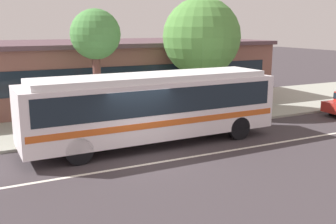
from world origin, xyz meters
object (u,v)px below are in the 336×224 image
object	(u,v)px
pedestrian_waiting_near_sign	(68,117)
bus_stop_sign	(215,92)
transit_bus	(153,104)
street_tree_near_stop	(96,36)
street_tree_mid_block	(202,37)
pedestrian_walking_along_curb	(225,98)

from	to	relation	value
pedestrian_waiting_near_sign	bus_stop_sign	xyz separation A→B (m)	(7.26, -0.07, 0.54)
transit_bus	street_tree_near_stop	bearing A→B (deg)	102.94
pedestrian_waiting_near_sign	street_tree_near_stop	distance (m)	4.60
transit_bus	bus_stop_sign	bearing A→B (deg)	23.53
street_tree_mid_block	street_tree_near_stop	bearing A→B (deg)	-178.92
street_tree_near_stop	pedestrian_waiting_near_sign	bearing A→B (deg)	-129.44
pedestrian_waiting_near_sign	bus_stop_sign	bearing A→B (deg)	-0.58
pedestrian_waiting_near_sign	bus_stop_sign	world-z (taller)	bus_stop_sign
transit_bus	pedestrian_walking_along_curb	size ratio (longest dim) A/B	6.27
street_tree_near_stop	street_tree_mid_block	world-z (taller)	street_tree_mid_block
street_tree_near_stop	pedestrian_walking_along_curb	bearing A→B (deg)	-15.85
transit_bus	street_tree_mid_block	xyz separation A→B (m)	(4.99, 4.51, 2.51)
pedestrian_waiting_near_sign	street_tree_near_stop	world-z (taller)	street_tree_near_stop
pedestrian_walking_along_curb	street_tree_near_stop	world-z (taller)	street_tree_near_stop
street_tree_near_stop	bus_stop_sign	bearing A→B (deg)	-26.20
bus_stop_sign	street_tree_near_stop	bearing A→B (deg)	153.80
street_tree_mid_block	pedestrian_waiting_near_sign	bearing A→B (deg)	-162.08
pedestrian_walking_along_curb	street_tree_mid_block	bearing A→B (deg)	99.36
transit_bus	street_tree_near_stop	xyz separation A→B (m)	(-1.01, 4.40, 2.63)
transit_bus	bus_stop_sign	size ratio (longest dim) A/B	4.64
transit_bus	street_tree_near_stop	world-z (taller)	street_tree_near_stop
street_tree_near_stop	street_tree_mid_block	size ratio (longest dim) A/B	0.88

